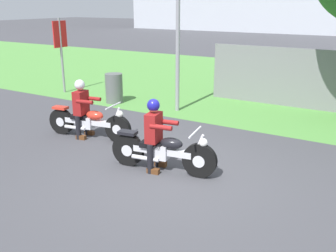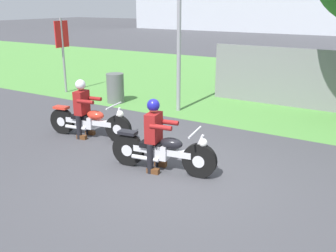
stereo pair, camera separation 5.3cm
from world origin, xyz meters
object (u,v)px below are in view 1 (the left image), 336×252
Objects in this scene: motorcycle_follow at (89,122)px; rider_follow at (82,104)px; rider_lead at (155,129)px; motorcycle_lead at (163,152)px; trash_can at (114,88)px; sign_banner at (61,44)px.

rider_follow is (-0.17, -0.02, 0.43)m from motorcycle_follow.
rider_lead is at bearing -26.77° from motorcycle_follow.
rider_lead is 0.64× the size of motorcycle_follow.
trash_can is (-4.12, 3.72, 0.07)m from motorcycle_lead.
motorcycle_lead is at bearing -31.03° from sign_banner.
motorcycle_lead is 2.25× the size of trash_can.
motorcycle_lead is at bearing -0.82° from rider_lead.
trash_can is at bearing 109.36° from motorcycle_follow.
motorcycle_follow is 5.41m from sign_banner.
motorcycle_lead is at bearing -23.72° from rider_follow.
rider_follow is 3.37m from trash_can.
motorcycle_follow is at bearing -0.83° from rider_follow.
trash_can is 2.80m from sign_banner.
sign_banner reaches higher than motorcycle_lead.
sign_banner reaches higher than trash_can.
sign_banner reaches higher than rider_lead.
rider_follow reaches higher than motorcycle_follow.
rider_follow is 1.48× the size of trash_can.
motorcycle_follow is 0.46m from rider_follow.
motorcycle_follow is 2.33× the size of trash_can.
rider_lead reaches higher than motorcycle_lead.
sign_banner is at bearing 174.08° from trash_can.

